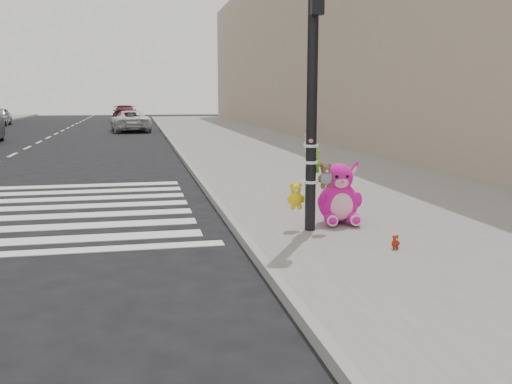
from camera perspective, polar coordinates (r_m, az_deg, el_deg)
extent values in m
plane|color=black|center=(6.78, -11.61, -9.40)|extent=(120.00, 120.00, 0.00)
cube|color=slate|center=(17.28, 4.99, 2.58)|extent=(7.00, 80.00, 0.14)
cube|color=gray|center=(16.62, -6.48, 2.27)|extent=(0.12, 80.00, 0.15)
cube|color=tan|center=(28.55, 10.11, 15.16)|extent=(5.00, 60.00, 10.00)
cylinder|color=black|center=(8.61, 5.61, 9.28)|extent=(0.16, 0.16, 4.00)
cylinder|color=white|center=(8.70, 5.48, 1.02)|extent=(0.22, 0.22, 0.04)
cylinder|color=white|center=(8.66, 5.51, 2.98)|extent=(0.22, 0.22, 0.04)
cylinder|color=white|center=(8.64, 5.54, 4.63)|extent=(0.22, 0.22, 0.04)
ellipsoid|color=#F014AA|center=(9.07, 7.49, -2.89)|extent=(0.25, 0.37, 0.19)
ellipsoid|color=#F014AA|center=(9.16, 9.76, -2.82)|extent=(0.25, 0.37, 0.19)
ellipsoid|color=#F014AA|center=(9.34, 8.23, -1.06)|extent=(0.72, 0.63, 0.66)
ellipsoid|color=#F9BFD1|center=(9.13, 8.57, -1.45)|extent=(0.38, 0.17, 0.43)
sphere|color=#F014AA|center=(9.27, 8.29, 1.45)|extent=(0.50, 0.50, 0.45)
ellipsoid|color=#F014AA|center=(9.23, 7.03, 1.84)|extent=(0.32, 0.13, 0.45)
ellipsoid|color=#F014AA|center=(9.33, 9.50, 1.86)|extent=(0.32, 0.13, 0.45)
imported|color=silver|center=(35.80, -12.45, 6.95)|extent=(2.55, 4.76, 1.27)
imported|color=#5A191C|center=(49.29, -12.99, 7.67)|extent=(1.96, 4.74, 1.37)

